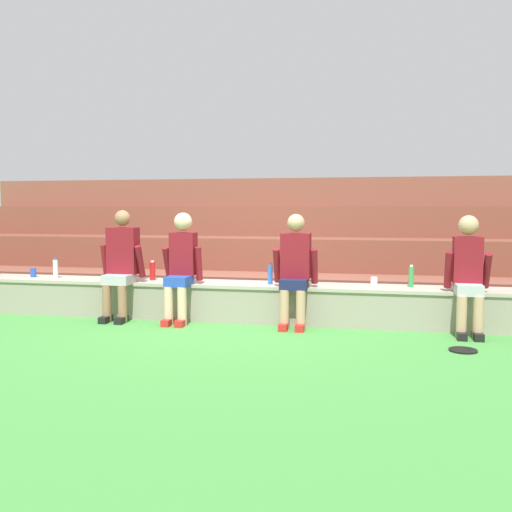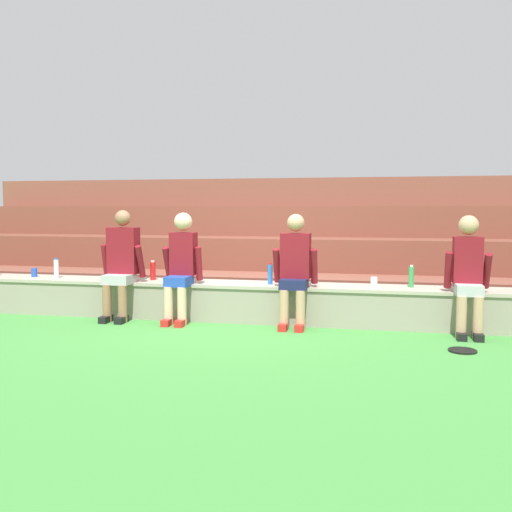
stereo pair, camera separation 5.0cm
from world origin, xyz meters
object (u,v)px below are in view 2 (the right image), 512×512
Objects in this scene: person_left_of_center at (121,262)px; water_bottle_near_right at (56,268)px; person_center at (181,264)px; plastic_cup_middle at (34,272)px; water_bottle_mid_right at (153,271)px; person_far_right at (468,272)px; plastic_cup_left_end at (374,282)px; water_bottle_near_left at (411,277)px; person_right_of_center at (295,267)px; water_bottle_mid_left at (270,274)px; frisbee at (462,351)px.

water_bottle_near_right is at bearing 166.44° from person_left_of_center.
plastic_cup_middle is (-2.24, 0.28, -0.19)m from person_center.
water_bottle_mid_right is (1.37, 0.07, -0.01)m from water_bottle_near_right.
person_far_right is 11.09× the size of plastic_cup_middle.
plastic_cup_middle is (-0.36, 0.03, -0.07)m from water_bottle_near_right.
water_bottle_near_left is at bearing 9.62° from plastic_cup_left_end.
water_bottle_mid_left is at bearing 145.57° from person_right_of_center.
frisbee is (5.46, -1.11, -0.52)m from plastic_cup_middle.
water_bottle_near_right is at bearing 175.56° from person_right_of_center.
person_right_of_center reaches higher than person_far_right.
person_left_of_center is at bearing -13.56° from water_bottle_near_right.
person_right_of_center reaches higher than plastic_cup_left_end.
water_bottle_near_left is 5.02m from plastic_cup_middle.
water_bottle_near_right is at bearing -179.91° from plastic_cup_left_end.
frisbee is (2.15, -1.05, -0.59)m from water_bottle_mid_left.
plastic_cup_left_end is at bearing 15.92° from person_right_of_center.
person_far_right is (4.17, -0.03, -0.03)m from person_left_of_center.
water_bottle_mid_left reaches higher than water_bottle_near_left.
person_center is at bearing 165.72° from frisbee.
person_far_right is (1.94, -0.04, -0.01)m from person_right_of_center.
person_left_of_center reaches higher than person_right_of_center.
person_left_of_center is 11.52× the size of plastic_cup_middle.
person_center is at bearing -7.25° from plastic_cup_middle.
water_bottle_mid_right is at bearing 176.61° from water_bottle_mid_left.
plastic_cup_middle is at bearing 174.49° from water_bottle_near_right.
person_far_right reaches higher than water_bottle_mid_left.
frisbee is at bearing -50.68° from plastic_cup_left_end.
water_bottle_mid_right is (-1.59, 0.09, -0.01)m from water_bottle_mid_left.
plastic_cup_middle is (-5.60, 0.33, -0.17)m from person_far_right.
person_right_of_center is at bearing -4.44° from water_bottle_near_right.
plastic_cup_middle is 5.60m from frisbee.
person_left_of_center is at bearing -174.57° from water_bottle_near_left.
person_far_right is (3.37, -0.04, -0.02)m from person_center.
plastic_cup_left_end is at bearing -1.34° from water_bottle_mid_right.
water_bottle_mid_left is at bearing 11.94° from person_center.
water_bottle_mid_left is 2.46m from frisbee.
water_bottle_near_right is (-3.30, 0.26, -0.11)m from person_right_of_center.
person_left_of_center reaches higher than plastic_cup_middle.
water_bottle_mid_left is 3.32m from plastic_cup_middle.
water_bottle_mid_right is at bearing 170.34° from person_right_of_center.
water_bottle_near_right is (-2.96, 0.02, -0.00)m from water_bottle_mid_left.
person_left_of_center reaches higher than plastic_cup_left_end.
person_far_right is 5.02× the size of water_bottle_near_left.
water_bottle_mid_right is at bearing -179.88° from water_bottle_near_left.
person_center reaches higher than plastic_cup_middle.
person_left_of_center is 5.17× the size of water_bottle_mid_left.
person_center is 2.26m from plastic_cup_middle.
plastic_cup_middle is (-3.66, 0.29, -0.18)m from person_right_of_center.
water_bottle_mid_left is at bearing 7.23° from person_left_of_center.
person_center is at bearing -7.58° from water_bottle_near_right.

